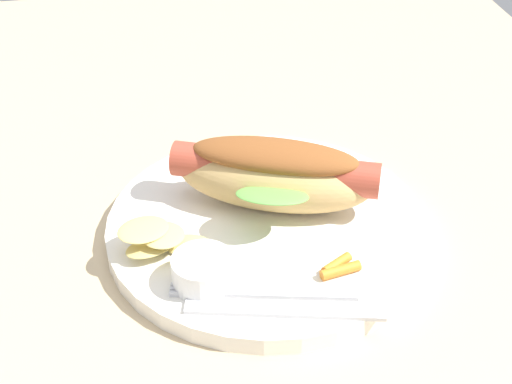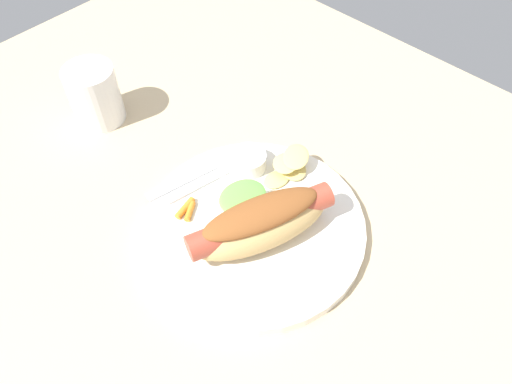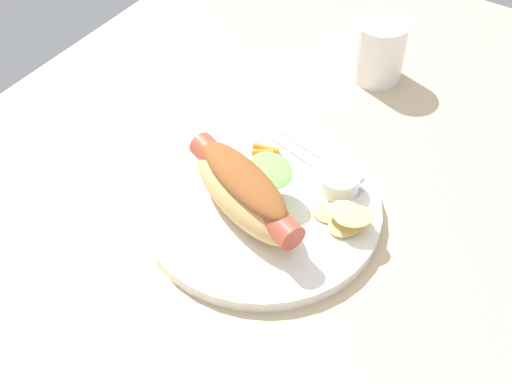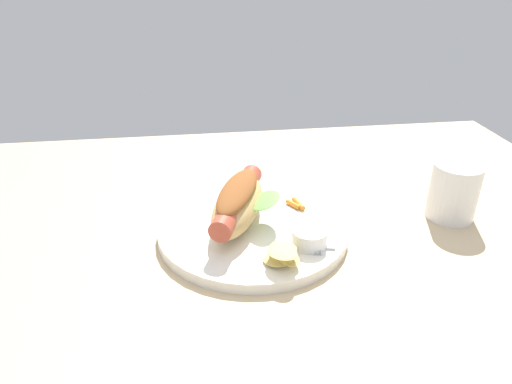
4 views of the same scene
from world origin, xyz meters
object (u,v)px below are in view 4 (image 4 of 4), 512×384
(chips_pile, at_px, (282,253))
(fork, at_px, (316,224))
(plate, at_px, (256,229))
(knife, at_px, (327,220))
(hot_dog, at_px, (238,202))
(sauce_ramekin, at_px, (310,237))
(drinking_cup, at_px, (454,191))
(carrot_garnish, at_px, (296,204))

(chips_pile, bearing_deg, fork, 50.28)
(plate, bearing_deg, knife, -3.66)
(hot_dog, bearing_deg, sauce_ramekin, 72.07)
(plate, bearing_deg, drinking_cup, 1.41)
(knife, xyz_separation_m, carrot_garnish, (-0.04, 0.05, 0.00))
(fork, relative_size, drinking_cup, 1.60)
(hot_dog, relative_size, sauce_ramekin, 3.73)
(sauce_ramekin, height_order, knife, sauce_ramekin)
(carrot_garnish, bearing_deg, hot_dog, -160.09)
(plate, height_order, hot_dog, hot_dog)
(hot_dog, height_order, carrot_garnish, hot_dog)
(knife, height_order, drinking_cup, drinking_cup)
(hot_dog, xyz_separation_m, carrot_garnish, (0.09, 0.03, -0.03))
(hot_dog, distance_m, drinking_cup, 0.33)
(fork, distance_m, knife, 0.02)
(plate, distance_m, drinking_cup, 0.31)
(fork, bearing_deg, drinking_cup, 107.52)
(drinking_cup, bearing_deg, carrot_garnish, 171.31)
(plate, xyz_separation_m, hot_dog, (-0.02, 0.01, 0.04))
(sauce_ramekin, distance_m, fork, 0.05)
(hot_dog, height_order, chips_pile, hot_dog)
(chips_pile, height_order, drinking_cup, drinking_cup)
(carrot_garnish, bearing_deg, sauce_ramekin, -92.78)
(drinking_cup, bearing_deg, fork, -174.03)
(sauce_ramekin, bearing_deg, carrot_garnish, 87.22)
(sauce_ramekin, bearing_deg, drinking_cup, 16.14)
(plate, distance_m, carrot_garnish, 0.08)
(sauce_ramekin, xyz_separation_m, drinking_cup, (0.24, 0.07, 0.02))
(knife, xyz_separation_m, drinking_cup, (0.20, 0.01, 0.03))
(hot_dog, bearing_deg, drinking_cup, 110.72)
(hot_dog, xyz_separation_m, knife, (0.13, -0.02, -0.03))
(knife, height_order, chips_pile, chips_pile)
(chips_pile, relative_size, drinking_cup, 0.93)
(fork, height_order, chips_pile, chips_pile)
(plate, bearing_deg, fork, -10.37)
(hot_dog, height_order, sauce_ramekin, hot_dog)
(plate, distance_m, chips_pile, 0.10)
(chips_pile, bearing_deg, hot_dog, 113.49)
(fork, bearing_deg, plate, -88.82)
(plate, relative_size, drinking_cup, 3.12)
(knife, height_order, carrot_garnish, carrot_garnish)
(knife, bearing_deg, chips_pile, -31.95)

